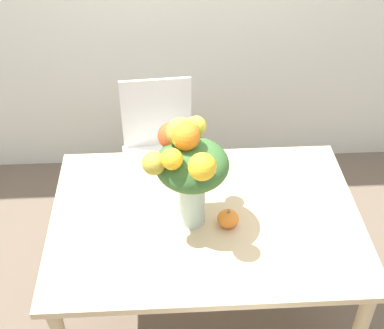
% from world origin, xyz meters
% --- Properties ---
extents(ground_plane, '(12.00, 12.00, 0.00)m').
position_xyz_m(ground_plane, '(0.00, 0.00, 0.00)').
color(ground_plane, brown).
extents(dining_table, '(1.31, 0.93, 0.75)m').
position_xyz_m(dining_table, '(0.00, 0.00, 0.65)').
color(dining_table, '#D1B284').
rests_on(dining_table, ground_plane).
extents(flower_vase, '(0.33, 0.38, 0.48)m').
position_xyz_m(flower_vase, '(-0.07, -0.02, 1.05)').
color(flower_vase, '#B2CCBC').
rests_on(flower_vase, dining_table).
extents(pumpkin, '(0.09, 0.09, 0.08)m').
position_xyz_m(pumpkin, '(0.09, -0.06, 0.79)').
color(pumpkin, orange).
rests_on(pumpkin, dining_table).
extents(dining_chair_near_window, '(0.45, 0.45, 0.89)m').
position_xyz_m(dining_chair_near_window, '(-0.20, 0.81, 0.46)').
color(dining_chair_near_window, white).
rests_on(dining_chair_near_window, ground_plane).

